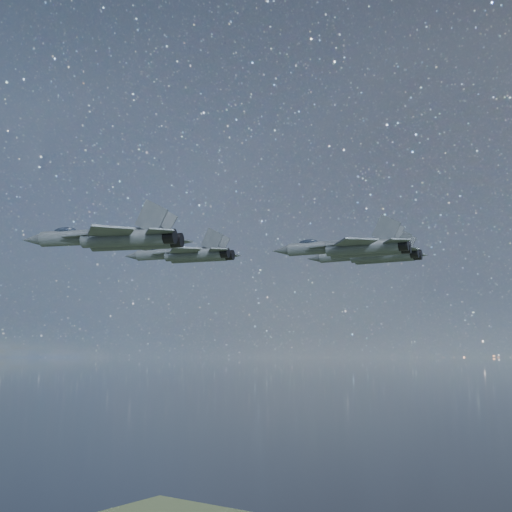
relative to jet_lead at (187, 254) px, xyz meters
The scene contains 4 objects.
jet_lead is the anchor object (origin of this frame).
jet_left 26.67m from the jet_lead, 31.04° to the left, with size 17.64×12.26×4.43m.
jet_right 32.71m from the jet_lead, 59.93° to the right, with size 16.05×10.57×4.11m.
jet_slot 32.73m from the jet_lead, 17.35° to the right, with size 15.23×10.41×3.82m.
Camera 1 is at (40.15, -58.26, 135.67)m, focal length 42.00 mm.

